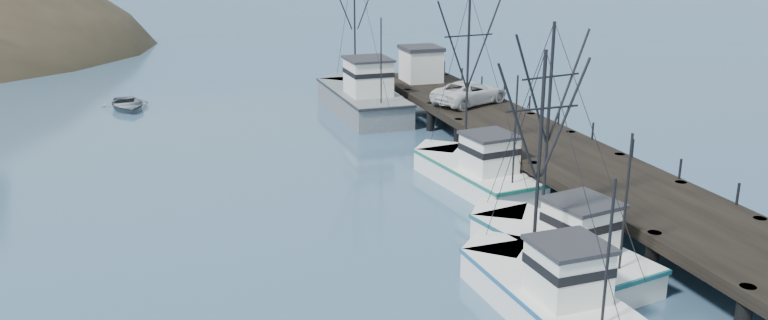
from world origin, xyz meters
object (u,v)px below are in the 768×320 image
trawler_far (474,171)px  trawler_near (555,246)px  pickup_truck (470,93)px  work_vessel (361,97)px  pier_shed (421,63)px  trawler_mid (544,291)px  motorboat (128,109)px  pier (532,140)px

trawler_far → trawler_near: bearing=-95.4°
trawler_near → pickup_truck: trawler_near is taller
work_vessel → pier_shed: 5.93m
pickup_truck → work_vessel: bearing=11.2°
trawler_mid → pier_shed: trawler_mid is taller
trawler_far → motorboat: 31.76m
trawler_near → trawler_far: (1.00, 10.61, 0.00)m
trawler_mid → pickup_truck: trawler_mid is taller
work_vessel → pickup_truck: size_ratio=2.46×
work_vessel → pickup_truck: (5.70, -7.97, 1.59)m
pier_shed → pickup_truck: bearing=-88.1°
trawler_near → motorboat: bearing=115.9°
pier → work_vessel: work_vessel is taller
trawler_mid → motorboat: bearing=110.8°
trawler_far → pickup_truck: trawler_far is taller
trawler_mid → trawler_near: bearing=54.9°
trawler_mid → pickup_truck: (8.01, 25.06, 2.00)m
trawler_near → work_vessel: (-0.18, 29.48, 0.41)m
trawler_near → pier_shed: (5.22, 30.62, 2.60)m
trawler_far → work_vessel: (-1.18, 18.87, 0.41)m
trawler_mid → trawler_far: size_ratio=0.92×
motorboat → trawler_near: bearing=-71.9°
trawler_mid → motorboat: 42.64m
pier → motorboat: size_ratio=8.45×
trawler_mid → work_vessel: 33.11m
trawler_near → work_vessel: bearing=90.3°
trawler_far → motorboat: size_ratio=2.08×
pier → trawler_near: bearing=-114.0°
work_vessel → pier_shed: bearing=11.9°
work_vessel → motorboat: bearing=158.6°
trawler_mid → motorboat: size_ratio=1.91×
pier_shed → motorboat: (-22.86, 5.69, -3.42)m
trawler_near → pier_shed: 31.17m
pier → trawler_far: bearing=-156.5°
trawler_far → pier_shed: 20.62m
pier → pier_shed: pier_shed is taller
trawler_far → work_vessel: size_ratio=0.75×
pickup_truck → pier: bearing=156.3°
pier → trawler_mid: trawler_mid is taller
pickup_truck → motorboat: (-23.16, 14.80, -2.81)m
pier → trawler_mid: 18.11m
trawler_near → pickup_truck: (5.52, 21.51, 1.99)m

